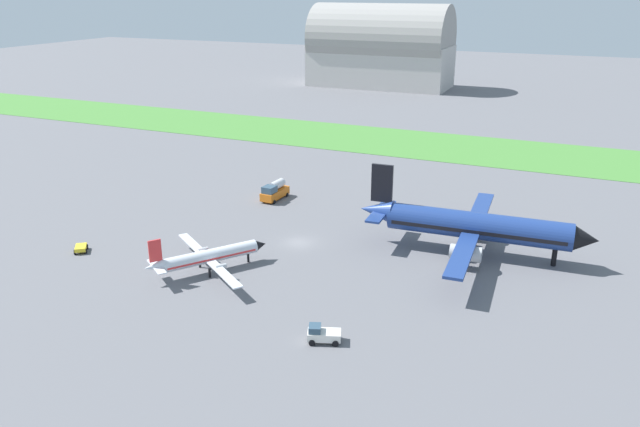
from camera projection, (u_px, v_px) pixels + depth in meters
name	position (u px, v px, depth m)	size (l,w,h in m)	color
ground_plane	(299.00, 243.00, 93.84)	(600.00, 600.00, 0.00)	slate
grass_taxiway_strip	(419.00, 144.00, 151.88)	(360.00, 28.00, 0.08)	#478438
airplane_foreground_turboprop	(208.00, 256.00, 83.70)	(17.17, 15.15, 6.04)	silver
airplane_midfield_jet	(473.00, 226.00, 88.43)	(33.27, 33.91, 11.98)	navy
baggage_cart_near_gate	(81.00, 248.00, 90.49)	(2.84, 2.95, 0.90)	yellow
pushback_tug_midfield	(323.00, 334.00, 67.50)	(4.00, 3.05, 1.95)	white
fuel_truck_by_runway	(275.00, 191.00, 112.29)	(2.95, 6.63, 3.29)	orange
hangar_distant	(381.00, 48.00, 233.85)	(52.05, 24.94, 30.16)	#BCB7B2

